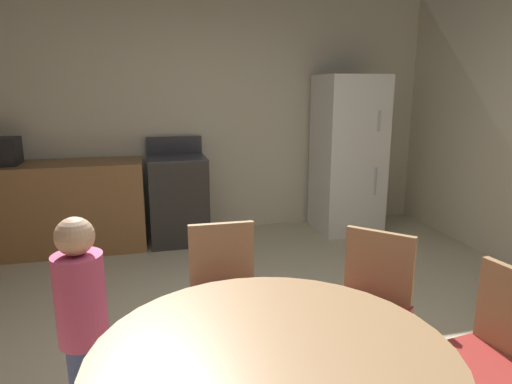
{
  "coord_description": "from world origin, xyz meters",
  "views": [
    {
      "loc": [
        -0.57,
        -2.18,
        1.64
      ],
      "look_at": [
        0.14,
        0.7,
        0.94
      ],
      "focal_mm": 31.65,
      "sensor_mm": 36.0,
      "label": 1
    }
  ],
  "objects_px": {
    "oven_range": "(178,199)",
    "chair_northeast": "(370,302)",
    "chair_north": "(225,291)",
    "refrigerator": "(348,155)",
    "chair_east": "(492,355)",
    "person_child": "(83,326)"
  },
  "relations": [
    {
      "from": "oven_range",
      "to": "chair_northeast",
      "type": "bearing_deg",
      "value": -73.09
    },
    {
      "from": "oven_range",
      "to": "chair_north",
      "type": "relative_size",
      "value": 1.26
    },
    {
      "from": "oven_range",
      "to": "refrigerator",
      "type": "bearing_deg",
      "value": -1.61
    },
    {
      "from": "chair_north",
      "to": "chair_east",
      "type": "height_order",
      "value": "same"
    },
    {
      "from": "person_child",
      "to": "chair_north",
      "type": "bearing_deg",
      "value": 71.09
    },
    {
      "from": "chair_east",
      "to": "person_child",
      "type": "xyz_separation_m",
      "value": [
        -1.73,
        0.54,
        0.08
      ]
    },
    {
      "from": "chair_northeast",
      "to": "person_child",
      "type": "distance_m",
      "value": 1.45
    },
    {
      "from": "refrigerator",
      "to": "chair_east",
      "type": "height_order",
      "value": "refrigerator"
    },
    {
      "from": "oven_range",
      "to": "chair_east",
      "type": "distance_m",
      "value": 3.46
    },
    {
      "from": "refrigerator",
      "to": "chair_east",
      "type": "xyz_separation_m",
      "value": [
        -0.81,
        -3.23,
        -0.38
      ]
    },
    {
      "from": "oven_range",
      "to": "chair_northeast",
      "type": "distance_m",
      "value": 2.83
    },
    {
      "from": "refrigerator",
      "to": "chair_northeast",
      "type": "xyz_separation_m",
      "value": [
        -1.09,
        -2.66,
        -0.38
      ]
    },
    {
      "from": "chair_north",
      "to": "person_child",
      "type": "relative_size",
      "value": 0.8
    },
    {
      "from": "person_child",
      "to": "oven_range",
      "type": "bearing_deg",
      "value": 121.69
    },
    {
      "from": "chair_east",
      "to": "refrigerator",
      "type": "bearing_deg",
      "value": -112.27
    },
    {
      "from": "refrigerator",
      "to": "chair_east",
      "type": "distance_m",
      "value": 3.35
    },
    {
      "from": "oven_range",
      "to": "person_child",
      "type": "bearing_deg",
      "value": -102.86
    },
    {
      "from": "refrigerator",
      "to": "chair_north",
      "type": "height_order",
      "value": "refrigerator"
    },
    {
      "from": "refrigerator",
      "to": "chair_north",
      "type": "xyz_separation_m",
      "value": [
        -1.83,
        -2.33,
        -0.38
      ]
    },
    {
      "from": "chair_northeast",
      "to": "chair_north",
      "type": "bearing_deg",
      "value": -67.34
    },
    {
      "from": "refrigerator",
      "to": "chair_east",
      "type": "bearing_deg",
      "value": -104.12
    },
    {
      "from": "chair_north",
      "to": "person_child",
      "type": "bearing_deg",
      "value": -62.53
    }
  ]
}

